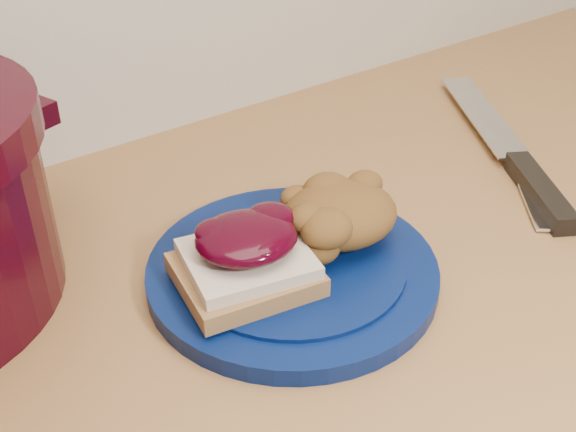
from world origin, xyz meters
TOP-DOWN VIEW (x-y plane):
  - plate at (-0.02, 1.49)m, footprint 0.30×0.30m
  - sandwich at (-0.06, 1.49)m, footprint 0.12×0.11m
  - stuffing_mound at (0.04, 1.49)m, footprint 0.12×0.11m
  - chef_knife at (0.28, 1.49)m, footprint 0.20×0.31m
  - butter_knife at (0.27, 1.48)m, footprint 0.13×0.15m

SIDE VIEW (x-z plane):
  - butter_knife at x=0.27m, z-range 0.90..0.91m
  - plate at x=-0.02m, z-range 0.90..0.92m
  - chef_knife at x=0.28m, z-range 0.90..0.92m
  - sandwich at x=-0.06m, z-range 0.92..0.97m
  - stuffing_mound at x=0.04m, z-range 0.92..0.97m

